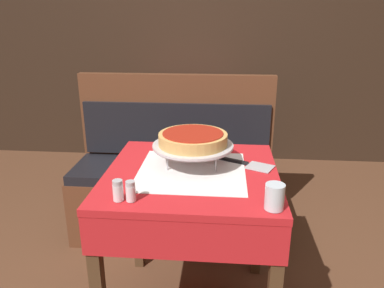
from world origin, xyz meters
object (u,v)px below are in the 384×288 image
(booth_bench, at_px, (174,188))
(napkin_holder, at_px, (203,138))
(condiment_caddy, at_px, (173,90))
(dining_table_rear, at_px, (185,108))
(dining_table_front, at_px, (192,195))
(salt_shaker, at_px, (118,190))
(pizza_server, at_px, (248,164))
(deep_dish_pizza, at_px, (193,139))
(pepper_shaker, at_px, (131,191))
(pizza_pan_stand, at_px, (193,146))
(water_glass_near, at_px, (275,197))

(booth_bench, bearing_deg, napkin_holder, -62.40)
(napkin_holder, distance_m, condiment_caddy, 1.32)
(dining_table_rear, relative_size, booth_bench, 0.63)
(dining_table_front, bearing_deg, salt_shaker, -129.85)
(dining_table_rear, xyz_separation_m, napkin_holder, (0.22, -1.25, 0.15))
(pizza_server, height_order, salt_shaker, salt_shaker)
(deep_dish_pizza, distance_m, condiment_caddy, 1.58)
(deep_dish_pizza, xyz_separation_m, salt_shaker, (-0.25, -0.36, -0.09))
(pepper_shaker, xyz_separation_m, napkin_holder, (0.23, 0.63, 0.01))
(deep_dish_pizza, bearing_deg, pepper_shaker, -119.02)
(deep_dish_pizza, relative_size, pepper_shaker, 3.92)
(booth_bench, height_order, salt_shaker, booth_bench)
(dining_table_rear, bearing_deg, deep_dish_pizza, -82.84)
(dining_table_rear, relative_size, pepper_shaker, 10.52)
(booth_bench, height_order, deep_dish_pizza, booth_bench)
(pizza_pan_stand, relative_size, water_glass_near, 3.86)
(dining_table_front, xyz_separation_m, condiment_caddy, (-0.30, 1.61, 0.16))
(booth_bench, relative_size, water_glass_near, 13.86)
(dining_table_front, xyz_separation_m, pizza_pan_stand, (-0.00, 0.06, 0.21))
(napkin_holder, bearing_deg, pepper_shaker, -110.06)
(water_glass_near, xyz_separation_m, salt_shaker, (-0.57, 0.01, -0.01))
(deep_dish_pizza, bearing_deg, dining_table_front, -88.49)
(booth_bench, relative_size, pizza_pan_stand, 3.59)
(pizza_pan_stand, height_order, pepper_shaker, pizza_pan_stand)
(dining_table_rear, distance_m, pizza_server, 1.57)
(water_glass_near, height_order, salt_shaker, water_glass_near)
(dining_table_front, bearing_deg, water_glass_near, -44.25)
(dining_table_front, height_order, water_glass_near, water_glass_near)
(dining_table_rear, xyz_separation_m, water_glass_near, (0.51, -1.90, 0.15))
(booth_bench, xyz_separation_m, salt_shaker, (-0.06, -1.04, 0.49))
(water_glass_near, bearing_deg, deep_dish_pizza, 130.77)
(salt_shaker, bearing_deg, condiment_caddy, 91.47)
(water_glass_near, bearing_deg, pizza_server, 99.58)
(salt_shaker, relative_size, condiment_caddy, 0.45)
(booth_bench, xyz_separation_m, pizza_pan_stand, (0.18, -0.69, 0.55))
(deep_dish_pizza, xyz_separation_m, pizza_server, (0.26, 0.03, -0.13))
(dining_table_front, xyz_separation_m, water_glass_near, (0.32, -0.31, 0.16))
(deep_dish_pizza, xyz_separation_m, condiment_caddy, (-0.30, 1.55, -0.09))
(condiment_caddy, bearing_deg, napkin_holder, -75.59)
(booth_bench, bearing_deg, salt_shaker, -93.47)
(napkin_holder, relative_size, condiment_caddy, 0.56)
(dining_table_front, xyz_separation_m, salt_shaker, (-0.25, -0.30, 0.16))
(dining_table_front, relative_size, pepper_shaker, 9.90)
(napkin_holder, xyz_separation_m, condiment_caddy, (-0.33, 1.27, -0.01))
(deep_dish_pizza, relative_size, napkin_holder, 3.09)
(water_glass_near, height_order, napkin_holder, water_glass_near)
(deep_dish_pizza, bearing_deg, booth_bench, 105.01)
(booth_bench, bearing_deg, dining_table_rear, 90.55)
(booth_bench, bearing_deg, pizza_pan_stand, -74.99)
(booth_bench, bearing_deg, dining_table_front, -76.06)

